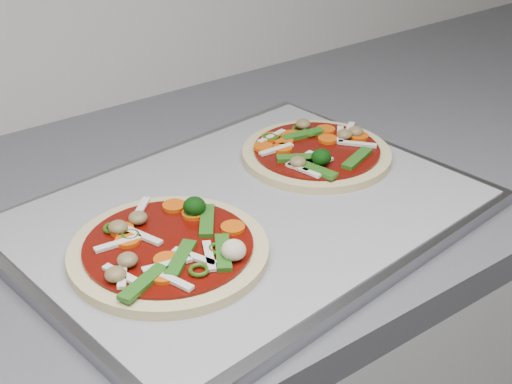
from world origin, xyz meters
TOP-DOWN VIEW (x-y plane):
  - baking_tray at (0.31, 1.22)m, footprint 0.54×0.43m
  - parchment at (0.31, 1.22)m, footprint 0.51×0.40m
  - pizza_left at (0.20, 1.19)m, footprint 0.23×0.23m
  - pizza_right at (0.45, 1.26)m, footprint 0.24×0.24m

SIDE VIEW (x-z plane):
  - baking_tray at x=0.31m, z-range 0.90..0.92m
  - parchment at x=0.31m, z-range 0.92..0.92m
  - pizza_right at x=0.45m, z-range 0.91..0.94m
  - pizza_left at x=0.20m, z-range 0.91..0.94m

